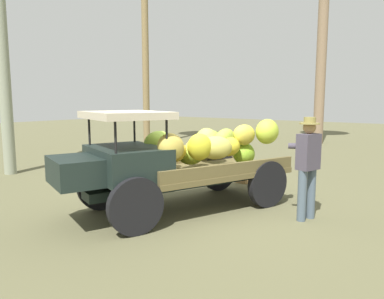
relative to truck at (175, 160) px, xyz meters
name	(u,v)px	position (x,y,z in m)	size (l,w,h in m)	color
ground_plane	(193,205)	(-0.49, 0.05, -0.98)	(60.00, 60.00, 0.00)	brown
truck	(175,160)	(0.00, 0.00, 0.00)	(4.66, 2.91, 1.90)	black
farmer	(308,162)	(-1.02, 2.15, 0.05)	(0.54, 0.50, 1.81)	#4C5C6A
wooden_crate	(246,173)	(-2.98, -0.15, -0.76)	(0.50, 0.36, 0.46)	olive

